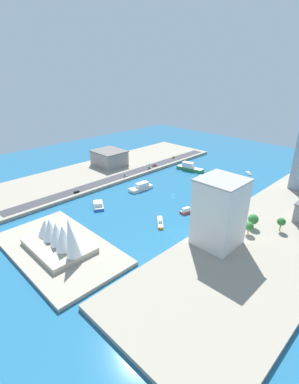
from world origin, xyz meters
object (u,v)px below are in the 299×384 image
at_px(carpark_squat_concrete, 109,158).
at_px(pickup_red, 155,165).
at_px(suv_black, 76,192).
at_px(opera_landmark, 58,237).
at_px(ferry_yellow_fast, 208,182).
at_px(tugboat_red, 187,211).
at_px(patrol_launch_navy, 211,198).
at_px(water_taxi_orange, 160,222).
at_px(catamaran_blue, 98,205).
at_px(taxi_yellow_cab, 173,157).
at_px(hotel_broad_white, 219,212).
at_px(ferry_green_doubledeck, 190,167).
at_px(sailboat_small_white, 248,173).
at_px(sedan_silver, 149,168).
at_px(ferry_white_commuter, 141,187).
at_px(van_white, 125,176).
at_px(traffic_light_waterfront, 149,166).

distance_m(carpark_squat_concrete, pickup_red, 47.15).
bearing_deg(pickup_red, carpark_squat_concrete, 39.54).
height_order(suv_black, opera_landmark, opera_landmark).
bearing_deg(pickup_red, suv_black, 91.35).
xyz_separation_m(ferry_yellow_fast, opera_landmark, (0.99, 143.52, 6.93)).
height_order(tugboat_red, carpark_squat_concrete, carpark_squat_concrete).
bearing_deg(carpark_squat_concrete, patrol_launch_navy, -176.69).
bearing_deg(water_taxi_orange, tugboat_red, -96.41).
distance_m(carpark_squat_concrete, suv_black, 74.06).
height_order(tugboat_red, patrol_launch_navy, patrol_launch_navy).
distance_m(catamaran_blue, tugboat_red, 65.62).
bearing_deg(suv_black, taxi_yellow_cab, -86.92).
bearing_deg(pickup_red, hotel_broad_white, 148.57).
distance_m(tugboat_red, suv_black, 90.86).
relative_size(suv_black, opera_landmark, 0.11).
relative_size(ferry_yellow_fast, opera_landmark, 0.66).
bearing_deg(ferry_green_doubledeck, catamaran_blue, 91.46).
xyz_separation_m(ferry_green_doubledeck, hotel_broad_white, (-92.85, 95.48, 19.36)).
distance_m(sailboat_small_white, pickup_red, 92.77).
relative_size(tugboat_red, sedan_silver, 2.58).
distance_m(patrol_launch_navy, pickup_red, 86.56).
bearing_deg(ferry_green_doubledeck, sedan_silver, 49.61).
bearing_deg(pickup_red, sailboat_small_white, -145.03).
height_order(sailboat_small_white, patrol_launch_navy, sailboat_small_white).
relative_size(ferry_white_commuter, taxi_yellow_cab, 4.92).
xyz_separation_m(ferry_green_doubledeck, opera_landmark, (-33.30, 161.91, 6.40)).
height_order(ferry_white_commuter, van_white, ferry_white_commuter).
relative_size(suv_black, sedan_silver, 0.95).
bearing_deg(van_white, sedan_silver, -90.13).
relative_size(carpark_squat_concrete, suv_black, 6.84).
distance_m(ferry_yellow_fast, taxi_yellow_cab, 74.74).
bearing_deg(suv_black, hotel_broad_white, -171.14).
height_order(water_taxi_orange, carpark_squat_concrete, carpark_squat_concrete).
xyz_separation_m(hotel_broad_white, van_white, (119.53, -32.90, -18.83)).
bearing_deg(opera_landmark, carpark_squat_concrete, -48.56).
distance_m(van_white, taxi_yellow_cab, 76.37).
distance_m(ferry_white_commuter, water_taxi_orange, 59.09).
bearing_deg(opera_landmark, catamaran_blue, -57.71).
bearing_deg(ferry_yellow_fast, tugboat_red, 110.51).
height_order(traffic_light_waterfront, opera_landmark, opera_landmark).
distance_m(ferry_white_commuter, patrol_launch_navy, 58.71).
xyz_separation_m(carpark_squat_concrete, opera_landmark, (-97.93, 110.94, -0.83)).
relative_size(sailboat_small_white, patrol_launch_navy, 0.97).
xyz_separation_m(ferry_green_doubledeck, van_white, (26.68, 62.58, 0.53)).
bearing_deg(ferry_green_doubledeck, taxi_yellow_cab, -22.07).
distance_m(tugboat_red, opera_landmark, 90.87).
xyz_separation_m(carpark_squat_concrete, hotel_broad_white, (-157.48, 44.51, 12.13)).
bearing_deg(taxi_yellow_cab, catamaran_blue, 105.87).
relative_size(ferry_white_commuter, patrol_launch_navy, 1.91).
bearing_deg(suv_black, patrol_launch_navy, -139.26).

